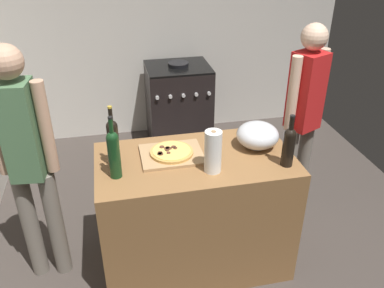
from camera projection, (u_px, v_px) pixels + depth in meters
name	position (u px, v px, depth m)	size (l,w,h in m)	color
ground_plane	(190.00, 198.00, 3.71)	(3.96, 3.41, 0.02)	#3F3833
kitchen_wall_rear	(161.00, 18.00, 4.31)	(3.96, 0.10, 2.60)	beige
counter	(195.00, 212.00, 2.82)	(1.28, 0.69, 0.89)	olive
cutting_board	(172.00, 155.00, 2.62)	(0.40, 0.32, 0.02)	tan
pizza	(171.00, 152.00, 2.61)	(0.28, 0.28, 0.03)	tan
mixing_bowl	(258.00, 135.00, 2.69)	(0.28, 0.28, 0.17)	#B2B2B7
paper_towel_roll	(213.00, 152.00, 2.41)	(0.10, 0.10, 0.27)	white
wine_bottle_clear	(114.00, 152.00, 2.34)	(0.07, 0.07, 0.39)	#143819
wine_bottle_green	(113.00, 141.00, 2.44)	(0.07, 0.07, 0.40)	black
wine_bottle_dark	(289.00, 145.00, 2.46)	(0.08, 0.08, 0.34)	black
stove	(179.00, 105.00, 4.40)	(0.66, 0.58, 0.93)	black
person_in_stripes	(28.00, 158.00, 2.48)	(0.36, 0.22, 1.66)	slate
person_in_red	(303.00, 113.00, 3.12)	(0.35, 0.27, 1.60)	slate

